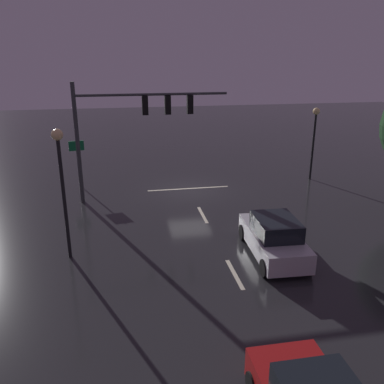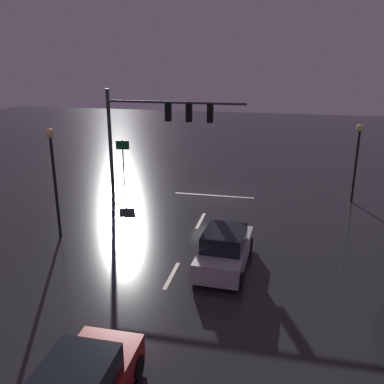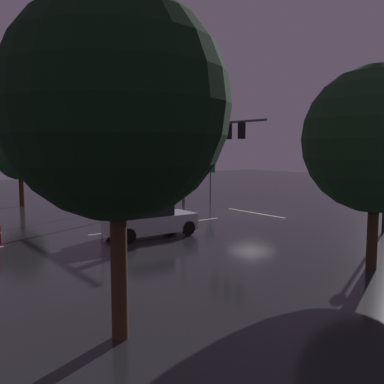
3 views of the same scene
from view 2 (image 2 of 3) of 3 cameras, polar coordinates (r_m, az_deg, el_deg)
name	(u,v)px [view 2 (image 2 of 3)]	position (r m, az deg, el deg)	size (l,w,h in m)	color
ground_plane	(213,197)	(26.38, 2.84, -0.68)	(80.00, 80.00, 0.00)	#232326
traffic_signal_assembly	(158,122)	(25.16, -4.62, 9.27)	(8.26, 0.47, 6.52)	#383A3D
lane_dash_far	(201,221)	(22.68, 1.16, -3.86)	(2.20, 0.16, 0.01)	beige
lane_dash_mid	(172,275)	(17.40, -2.74, -11.09)	(2.20, 0.16, 0.01)	beige
lane_dash_near	(115,383)	(12.76, -10.32, -23.89)	(2.20, 0.16, 0.01)	beige
stop_bar	(214,195)	(26.68, 2.96, -0.45)	(5.00, 0.16, 0.01)	beige
car_approaching	(225,249)	(17.72, 4.40, -7.67)	(2.06, 4.43, 1.70)	#B7B7BC
street_lamp_left_kerb	(358,148)	(26.37, 21.32, 5.53)	(0.44, 0.44, 4.67)	black
street_lamp_right_kerb	(53,163)	(20.59, -18.11, 3.68)	(0.44, 0.44, 5.27)	black
route_sign	(123,152)	(29.43, -9.25, 5.34)	(0.90, 0.22, 2.92)	#383A3D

